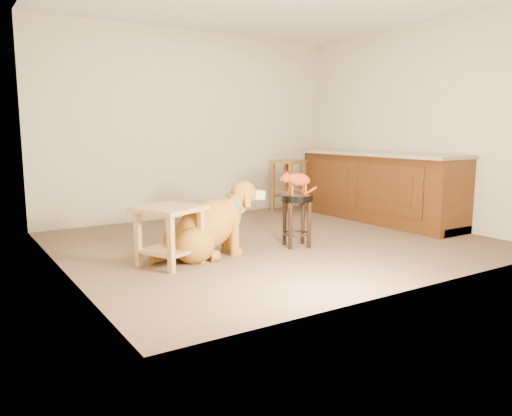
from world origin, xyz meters
TOP-DOWN VIEW (x-y plane):
  - floor at (0.00, 0.00)m, footprint 4.50×4.00m
  - room_shell at (0.00, 0.00)m, footprint 4.54×4.04m
  - cabinet_run at (1.94, 0.30)m, footprint 0.70×2.56m
  - padded_stool at (0.07, -0.33)m, footprint 0.37×0.37m
  - wood_stool at (1.40, 1.62)m, footprint 0.53×0.53m
  - side_table at (-1.37, -0.29)m, footprint 0.70×0.70m
  - golden_retriever at (-0.94, -0.22)m, footprint 1.24×0.63m
  - tabby_kitten at (0.06, -0.33)m, footprint 0.45×0.21m

SIDE VIEW (x-z plane):
  - floor at x=0.00m, z-range -0.01..0.01m
  - golden_retriever at x=-0.94m, z-range -0.10..0.69m
  - side_table at x=-1.37m, z-range 0.09..0.63m
  - padded_stool at x=0.07m, z-range 0.12..0.68m
  - wood_stool at x=1.40m, z-range 0.02..0.80m
  - cabinet_run at x=1.94m, z-range -0.03..0.91m
  - tabby_kitten at x=0.06m, z-range 0.57..0.85m
  - room_shell at x=0.00m, z-range 0.37..2.99m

